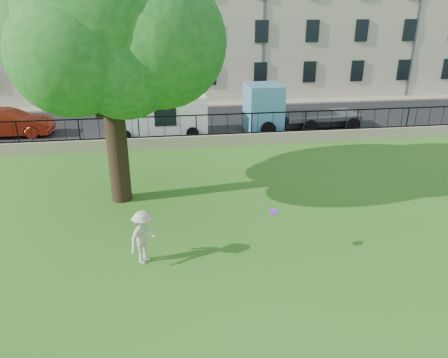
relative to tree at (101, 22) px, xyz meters
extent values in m
plane|color=#2E6818|center=(3.63, -5.71, -6.58)|extent=(120.00, 120.00, 0.00)
cube|color=gray|center=(3.63, 6.29, -6.28)|extent=(50.00, 0.40, 0.60)
cube|color=black|center=(3.63, 6.29, -5.95)|extent=(50.00, 0.05, 0.06)
cube|color=black|center=(3.63, 6.29, -4.88)|extent=(50.00, 0.05, 0.06)
cube|color=black|center=(3.63, 10.99, -6.58)|extent=(60.00, 9.00, 0.01)
cube|color=gray|center=(3.63, 16.19, -6.52)|extent=(60.00, 1.40, 0.12)
cube|color=#B6B090|center=(3.63, 21.89, -0.08)|extent=(56.00, 10.00, 13.00)
cylinder|color=black|center=(0.13, -0.06, -4.44)|extent=(0.78, 0.78, 4.27)
sphere|color=#15521A|center=(0.13, -0.06, 0.10)|extent=(5.94, 5.94, 5.94)
sphere|color=#15521A|center=(1.93, -0.86, -0.60)|extent=(4.46, 4.46, 4.46)
sphere|color=#15521A|center=(-1.47, 0.74, -0.30)|extent=(4.81, 4.81, 4.81)
imported|color=#C0B89C|center=(1.13, -4.73, -5.75)|extent=(1.16, 1.23, 1.67)
cylinder|color=#7125D5|center=(4.93, -5.01, -5.04)|extent=(0.31, 0.30, 0.12)
imported|color=maroon|center=(-6.82, 9.69, -5.80)|extent=(4.74, 1.66, 1.56)
cube|color=white|center=(1.63, 8.69, -5.43)|extent=(5.52, 2.21, 2.31)
cube|color=#508FBC|center=(10.13, 8.69, -5.18)|extent=(6.76, 2.60, 2.80)
camera|label=1|loc=(1.86, -16.12, 0.64)|focal=35.00mm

